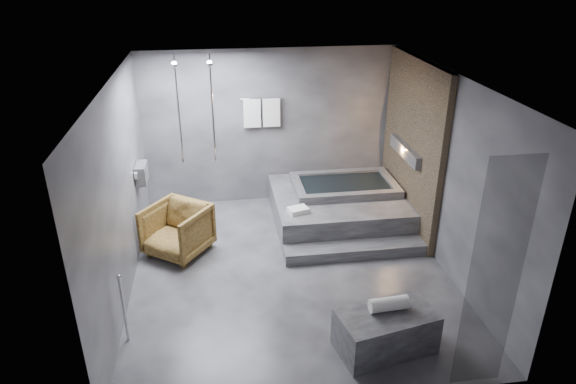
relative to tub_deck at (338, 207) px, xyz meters
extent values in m
plane|color=#2E2E31|center=(-1.05, -1.45, -0.25)|extent=(5.00, 5.00, 0.00)
cube|color=#4E4E50|center=(-1.05, -1.45, 2.55)|extent=(4.50, 5.00, 0.04)
cube|color=#39393E|center=(-1.05, 1.05, 1.15)|extent=(4.50, 0.04, 2.80)
cube|color=#39393E|center=(-1.05, -3.95, 1.15)|extent=(4.50, 0.04, 2.80)
cube|color=#39393E|center=(-3.30, -1.45, 1.15)|extent=(0.04, 5.00, 2.80)
cube|color=#39393E|center=(1.20, -1.45, 1.15)|extent=(0.04, 5.00, 2.80)
cube|color=#8B7251|center=(1.14, -0.20, 1.15)|extent=(0.10, 2.40, 2.78)
cube|color=#FF9938|center=(1.06, -0.20, 1.05)|extent=(0.14, 1.20, 0.20)
cube|color=gray|center=(-3.21, -0.05, 0.85)|extent=(0.16, 0.42, 0.30)
imported|color=beige|center=(-3.20, -0.15, 0.80)|extent=(0.08, 0.08, 0.21)
imported|color=beige|center=(-3.20, 0.05, 0.78)|extent=(0.07, 0.07, 0.15)
cylinder|color=silver|center=(-2.05, 0.60, 1.65)|extent=(0.04, 0.04, 1.80)
cylinder|color=silver|center=(-2.60, 0.60, 1.65)|extent=(0.04, 0.04, 1.80)
cylinder|color=silver|center=(-1.20, 0.99, 1.70)|extent=(0.75, 0.02, 0.02)
cube|color=white|center=(-1.37, 0.97, 1.45)|extent=(0.30, 0.06, 0.50)
cube|color=white|center=(-1.03, 0.97, 1.45)|extent=(0.30, 0.06, 0.50)
cylinder|color=silver|center=(-3.20, -2.65, 0.20)|extent=(0.04, 0.04, 0.90)
cube|color=black|center=(0.60, -3.90, 1.10)|extent=(0.55, 0.01, 2.60)
cube|color=#343436|center=(0.00, 0.00, 0.00)|extent=(2.20, 2.00, 0.50)
cube|color=#343436|center=(0.00, -1.18, -0.16)|extent=(2.20, 0.36, 0.18)
cube|color=#2F2F32|center=(-0.19, -3.23, 0.00)|extent=(1.22, 0.83, 0.50)
imported|color=#432D10|center=(-2.69, -0.70, 0.14)|extent=(1.19, 1.20, 0.79)
cylinder|color=white|center=(-0.16, -3.16, 0.33)|extent=(0.47, 0.19, 0.16)
cube|color=white|center=(-0.79, -0.58, 0.29)|extent=(0.35, 0.30, 0.08)
camera|label=1|loc=(-1.98, -7.74, 3.98)|focal=32.00mm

